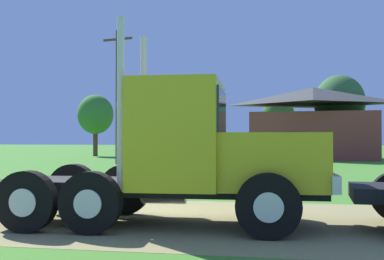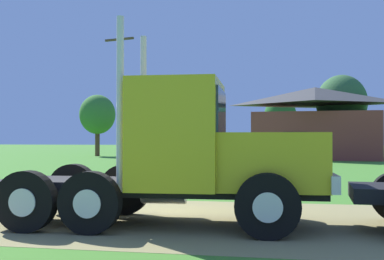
{
  "view_description": "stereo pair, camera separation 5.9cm",
  "coord_description": "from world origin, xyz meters",
  "px_view_note": "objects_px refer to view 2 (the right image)",
  "views": [
    {
      "loc": [
        3.17,
        -10.27,
        1.78
      ],
      "look_at": [
        1.22,
        0.83,
        1.96
      ],
      "focal_mm": 45.14,
      "sensor_mm": 36.0,
      "label": 1
    },
    {
      "loc": [
        3.22,
        -10.26,
        1.78
      ],
      "look_at": [
        1.22,
        0.83,
        1.96
      ],
      "focal_mm": 45.14,
      "sensor_mm": 36.0,
      "label": 2
    }
  ],
  "objects_px": {
    "shed_building": "(315,124)",
    "truck_foreground_white": "(193,158)",
    "utility_pole_near": "(119,93)",
    "visitor_far_side": "(205,164)"
  },
  "relations": [
    {
      "from": "shed_building",
      "to": "truck_foreground_white",
      "type": "bearing_deg",
      "value": -98.46
    },
    {
      "from": "shed_building",
      "to": "utility_pole_near",
      "type": "height_order",
      "value": "utility_pole_near"
    },
    {
      "from": "utility_pole_near",
      "to": "visitor_far_side",
      "type": "bearing_deg",
      "value": -62.38
    },
    {
      "from": "truck_foreground_white",
      "to": "utility_pole_near",
      "type": "relative_size",
      "value": 0.76
    },
    {
      "from": "visitor_far_side",
      "to": "shed_building",
      "type": "xyz_separation_m",
      "value": [
        5.3,
        25.95,
        1.93
      ]
    },
    {
      "from": "visitor_far_side",
      "to": "utility_pole_near",
      "type": "distance_m",
      "value": 18.08
    },
    {
      "from": "shed_building",
      "to": "utility_pole_near",
      "type": "bearing_deg",
      "value": -142.68
    },
    {
      "from": "truck_foreground_white",
      "to": "shed_building",
      "type": "relative_size",
      "value": 0.63
    },
    {
      "from": "shed_building",
      "to": "utility_pole_near",
      "type": "xyz_separation_m",
      "value": [
        -13.49,
        -10.29,
        1.86
      ]
    },
    {
      "from": "visitor_far_side",
      "to": "shed_building",
      "type": "relative_size",
      "value": 0.16
    }
  ]
}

